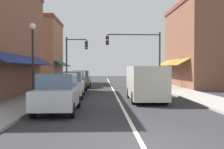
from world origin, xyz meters
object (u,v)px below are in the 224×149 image
at_px(parked_car_third_left, 75,82).
at_px(traffic_signal_mast_arm, 141,50).
at_px(parked_car_far_left, 82,79).
at_px(traffic_signal_left_corner, 74,54).
at_px(parked_car_nearest_left, 58,93).
at_px(street_lamp_left_near, 33,49).
at_px(van_in_lane, 145,82).
at_px(parked_car_second_left, 71,85).

bearing_deg(parked_car_third_left, traffic_signal_mast_arm, 35.30).
distance_m(parked_car_far_left, traffic_signal_left_corner, 2.87).
xyz_separation_m(parked_car_nearest_left, parked_car_third_left, (-0.22, 9.75, 0.00)).
bearing_deg(street_lamp_left_near, traffic_signal_mast_arm, 55.68).
xyz_separation_m(parked_car_third_left, van_in_lane, (4.90, -5.79, 0.27)).
bearing_deg(van_in_lane, parked_car_second_left, 160.15).
bearing_deg(traffic_signal_mast_arm, parked_car_third_left, -145.50).
height_order(parked_car_nearest_left, parked_car_third_left, same).
bearing_deg(parked_car_third_left, parked_car_second_left, -87.93).
height_order(van_in_lane, traffic_signal_left_corner, traffic_signal_left_corner).
height_order(parked_car_third_left, parked_car_far_left, same).
bearing_deg(parked_car_nearest_left, street_lamp_left_near, 124.90).
bearing_deg(street_lamp_left_near, parked_car_third_left, 77.30).
xyz_separation_m(parked_car_nearest_left, traffic_signal_left_corner, (-1.00, 15.81, 2.58)).
distance_m(parked_car_far_left, traffic_signal_mast_arm, 6.78).
height_order(parked_car_nearest_left, traffic_signal_left_corner, traffic_signal_left_corner).
xyz_separation_m(parked_car_second_left, traffic_signal_mast_arm, (6.04, 8.14, 3.00)).
distance_m(parked_car_nearest_left, parked_car_second_left, 5.82).
relative_size(parked_car_second_left, parked_car_far_left, 1.01).
distance_m(van_in_lane, traffic_signal_mast_arm, 10.44).
bearing_deg(parked_car_second_left, parked_car_nearest_left, -90.39).
relative_size(parked_car_nearest_left, parked_car_far_left, 1.00).
bearing_deg(traffic_signal_mast_arm, parked_car_second_left, -126.57).
distance_m(parked_car_nearest_left, van_in_lane, 6.14).
distance_m(parked_car_nearest_left, traffic_signal_mast_arm, 15.46).
height_order(parked_car_second_left, parked_car_third_left, same).
bearing_deg(parked_car_far_left, van_in_lane, -66.03).
distance_m(parked_car_nearest_left, parked_car_far_left, 14.95).
relative_size(parked_car_far_left, van_in_lane, 0.79).
distance_m(parked_car_nearest_left, parked_car_third_left, 9.76).
bearing_deg(street_lamp_left_near, van_in_lane, 11.48).
xyz_separation_m(parked_car_second_left, traffic_signal_left_corner, (-0.87, 9.98, 2.58)).
distance_m(van_in_lane, traffic_signal_left_corner, 13.34).
xyz_separation_m(van_in_lane, traffic_signal_mast_arm, (1.23, 10.00, 2.73)).
xyz_separation_m(parked_car_second_left, van_in_lane, (4.81, -1.86, 0.27)).
height_order(traffic_signal_left_corner, street_lamp_left_near, traffic_signal_left_corner).
relative_size(traffic_signal_mast_arm, street_lamp_left_near, 1.25).
bearing_deg(parked_car_nearest_left, traffic_signal_left_corner, 93.91).
relative_size(traffic_signal_mast_arm, traffic_signal_left_corner, 1.06).
xyz_separation_m(parked_car_far_left, street_lamp_left_near, (-1.73, -12.31, 2.18)).
distance_m(parked_car_second_left, parked_car_far_left, 9.13).
relative_size(parked_car_third_left, traffic_signal_mast_arm, 0.73).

